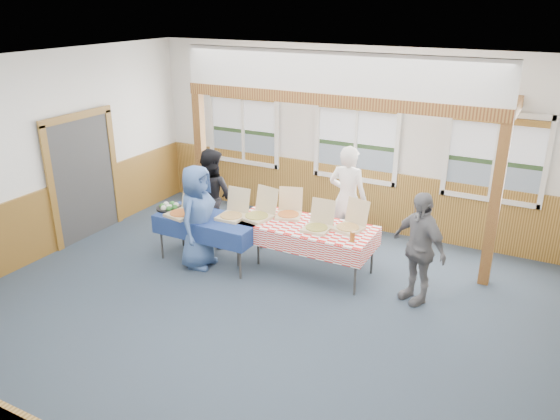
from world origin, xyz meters
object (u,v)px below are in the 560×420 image
object	(u,v)px
table_left	(208,221)
man_blue	(198,217)
woman_black	(212,196)
person_grey	(418,248)
woman_white	(347,198)
table_right	(305,228)

from	to	relation	value
table_left	man_blue	distance (m)	0.23
woman_black	person_grey	world-z (taller)	woman_black
woman_white	man_blue	size ratio (longest dim) A/B	1.08
table_left	man_blue	xyz separation A→B (m)	(-0.06, -0.18, 0.12)
table_right	person_grey	world-z (taller)	person_grey
woman_black	man_blue	world-z (taller)	woman_black
man_blue	person_grey	xyz separation A→B (m)	(3.25, 0.53, -0.02)
table_left	woman_white	distance (m)	2.28
table_left	woman_black	distance (m)	0.78
man_blue	person_grey	world-z (taller)	man_blue
woman_white	man_blue	bearing A→B (deg)	42.50
table_left	man_blue	bearing A→B (deg)	-115.46
woman_white	man_blue	distance (m)	2.44
woman_white	table_right	bearing A→B (deg)	74.95
man_blue	person_grey	distance (m)	3.29
table_right	man_blue	xyz separation A→B (m)	(-1.51, -0.61, 0.11)
table_right	man_blue	world-z (taller)	man_blue
woman_white	man_blue	world-z (taller)	woman_white
table_left	person_grey	xyz separation A→B (m)	(3.19, 0.34, 0.10)
table_left	woman_white	world-z (taller)	woman_white
person_grey	table_left	bearing A→B (deg)	-141.89
woman_white	man_blue	xyz separation A→B (m)	(-1.79, -1.66, -0.07)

